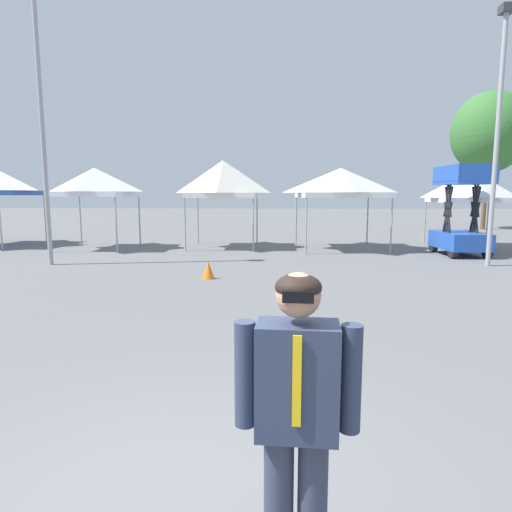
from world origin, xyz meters
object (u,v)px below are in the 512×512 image
scissor_lift (460,227)px  traffic_cone_lot_center (208,270)px  canopy_tent_far_left (223,179)px  light_pole_near_lift (498,121)px  person_foreground (297,414)px  canopy_tent_center (470,186)px  canopy_tent_behind_right (95,182)px  light_pole_opposite_side (40,98)px  tree_behind_tents_right (489,133)px  canopy_tent_behind_center (341,183)px

scissor_lift → traffic_cone_lot_center: scissor_lift is taller
canopy_tent_far_left → scissor_lift: (8.86, -2.02, -1.79)m
scissor_lift → light_pole_near_lift: 4.12m
scissor_lift → person_foreground: 15.34m
canopy_tent_center → scissor_lift: size_ratio=0.99×
canopy_tent_behind_right → canopy_tent_far_left: size_ratio=0.91×
person_foreground → light_pole_opposite_side: light_pole_opposite_side is taller
canopy_tent_behind_right → light_pole_opposite_side: bearing=-87.1°
canopy_tent_center → tree_behind_tents_right: size_ratio=0.37×
canopy_tent_behind_right → light_pole_opposite_side: 4.80m
canopy_tent_center → light_pole_near_lift: (-1.54, -5.11, 1.80)m
light_pole_opposite_side → traffic_cone_lot_center: 7.46m
canopy_tent_behind_right → traffic_cone_lot_center: 8.71m
scissor_lift → light_pole_near_lift: (-0.13, -2.46, 3.30)m
canopy_tent_behind_right → light_pole_opposite_side: size_ratio=0.36×
scissor_lift → tree_behind_tents_right: 15.08m
traffic_cone_lot_center → canopy_tent_center: bearing=37.5°
canopy_tent_behind_right → canopy_tent_center: size_ratio=1.02×
canopy_tent_behind_center → canopy_tent_center: canopy_tent_behind_center is taller
light_pole_near_lift → tree_behind_tents_right: 16.58m
person_foreground → light_pole_opposite_side: 13.76m
canopy_tent_behind_center → canopy_tent_center: (5.50, 0.94, -0.13)m
light_pole_near_lift → tree_behind_tents_right: tree_behind_tents_right is taller
person_foreground → traffic_cone_lot_center: 9.17m
light_pole_opposite_side → tree_behind_tents_right: light_pole_opposite_side is taller
canopy_tent_behind_center → person_foreground: 15.84m
canopy_tent_behind_right → person_foreground: size_ratio=1.83×
canopy_tent_far_left → light_pole_near_lift: light_pole_near_lift is taller
canopy_tent_behind_center → traffic_cone_lot_center: size_ratio=7.55×
canopy_tent_far_left → light_pole_near_lift: bearing=-27.2°
canopy_tent_far_left → light_pole_near_lift: size_ratio=0.47×
canopy_tent_behind_center → person_foreground: bearing=-99.1°
tree_behind_tents_right → canopy_tent_behind_right: bearing=-151.6°
scissor_lift → light_pole_near_lift: size_ratio=0.42×
light_pole_opposite_side → scissor_lift: bearing=11.5°
canopy_tent_behind_center → tree_behind_tents_right: bearing=45.2°
scissor_lift → person_foreground: bearing=-115.5°
scissor_lift → canopy_tent_center: bearing=62.0°
person_foreground → tree_behind_tents_right: 29.97m
canopy_tent_behind_right → tree_behind_tents_right: bearing=28.4°
canopy_tent_far_left → canopy_tent_behind_center: size_ratio=1.01×
light_pole_opposite_side → canopy_tent_far_left: bearing=44.6°
person_foreground → light_pole_opposite_side: size_ratio=0.20×
canopy_tent_behind_center → scissor_lift: size_ratio=1.10×
scissor_lift → light_pole_opposite_side: 14.59m
canopy_tent_behind_center → canopy_tent_center: 5.58m
canopy_tent_behind_right → canopy_tent_far_left: (5.10, 0.65, 0.14)m
canopy_tent_center → person_foreground: 18.40m
tree_behind_tents_right → light_pole_near_lift: bearing=-114.4°
canopy_tent_behind_center → person_foreground: size_ratio=1.99×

